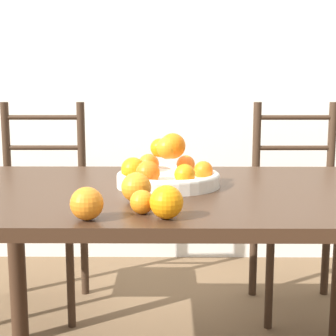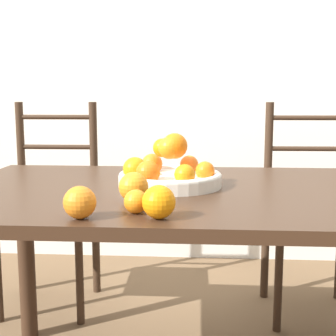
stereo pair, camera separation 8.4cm
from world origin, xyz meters
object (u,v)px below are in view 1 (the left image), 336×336
Objects in this scene: fruit_bowl at (167,173)px; chair_right at (299,212)px; orange_loose_2 at (136,187)px; chair_left at (39,212)px; orange_loose_1 at (166,202)px; orange_loose_3 at (87,204)px; orange_loose_0 at (142,202)px.

chair_right is at bearing 48.00° from fruit_bowl.
chair_left is (-0.55, 0.94, -0.31)m from orange_loose_2.
fruit_bowl is at bearing 90.46° from orange_loose_1.
chair_right reaches higher than orange_loose_2.
fruit_bowl is 4.22× the size of orange_loose_3.
orange_loose_2 is 1.22m from chair_right.
orange_loose_1 is 1.02× the size of orange_loose_3.
chair_left is (-0.63, 1.12, -0.31)m from orange_loose_1.
orange_loose_3 is at bearing -127.38° from chair_right.
fruit_bowl is 5.52× the size of orange_loose_0.
orange_loose_1 is 0.08× the size of chair_left.
orange_loose_0 is 0.73× the size of orange_loose_2.
orange_loose_0 is 0.13m from orange_loose_2.
orange_loose_1 is 0.19m from orange_loose_3.
fruit_bowl is 0.46m from orange_loose_3.
orange_loose_0 is (-0.06, -0.36, -0.01)m from fruit_bowl.
orange_loose_2 is at bearing -109.57° from fruit_bowl.
chair_right is (0.72, 0.94, -0.31)m from orange_loose_2.
orange_loose_1 is at bearing -37.08° from orange_loose_0.
chair_left reaches higher than orange_loose_0.
orange_loose_0 is 0.06× the size of chair_right.
fruit_bowl reaches higher than orange_loose_3.
chair_left is (-0.44, 1.13, -0.31)m from orange_loose_3.
orange_loose_2 is 1.13m from chair_left.
orange_loose_2 is at bearing -128.82° from chair_right.
chair_left and chair_right have the same top height.
fruit_bowl is 0.33× the size of chair_right.
chair_left is at bearing 119.48° from orange_loose_1.
orange_loose_3 is (-0.19, -0.01, -0.00)m from orange_loose_1.
chair_left is (-0.63, 0.71, -0.31)m from fruit_bowl.
orange_loose_1 is at bearing -120.91° from chair_right.
chair_right is at bearing 53.99° from orange_loose_3.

